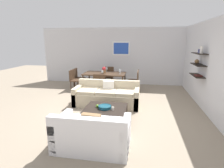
{
  "coord_description": "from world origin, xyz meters",
  "views": [
    {
      "loc": [
        1.16,
        -5.33,
        2.09
      ],
      "look_at": [
        0.19,
        0.2,
        0.75
      ],
      "focal_mm": 29.23,
      "sensor_mm": 36.0,
      "label": 1
    }
  ],
  "objects_px": {
    "apple_on_coffee_table": "(97,106)",
    "dining_chair_head": "(109,75)",
    "dining_chair_left_near": "(74,79)",
    "candle_jar": "(113,108)",
    "wine_glass_head": "(107,69)",
    "dining_chair_right_far": "(135,79)",
    "wine_glass_foot": "(102,72)",
    "coffee_table": "(106,115)",
    "decorative_bowl": "(105,107)",
    "wine_glass_right_far": "(121,71)",
    "wine_glass_right_near": "(120,71)",
    "dining_chair_left_far": "(78,77)",
    "loveseat_white": "(92,134)",
    "centerpiece_vase": "(104,70)",
    "dining_chair_foot": "(100,83)",
    "dining_chair_right_near": "(135,81)",
    "sofa_beige": "(107,96)",
    "dining_table": "(105,75)"
  },
  "relations": [
    {
      "from": "decorative_bowl",
      "to": "dining_chair_left_far",
      "type": "xyz_separation_m",
      "value": [
        -1.96,
        3.33,
        0.08
      ]
    },
    {
      "from": "dining_chair_right_near",
      "to": "wine_glass_right_near",
      "type": "relative_size",
      "value": 4.54
    },
    {
      "from": "dining_chair_left_far",
      "to": "dining_chair_head",
      "type": "xyz_separation_m",
      "value": [
        1.29,
        0.68,
        0.0
      ]
    },
    {
      "from": "dining_chair_right_far",
      "to": "wine_glass_right_far",
      "type": "bearing_deg",
      "value": -170.87
    },
    {
      "from": "loveseat_white",
      "to": "wine_glass_head",
      "type": "height_order",
      "value": "wine_glass_head"
    },
    {
      "from": "coffee_table",
      "to": "wine_glass_foot",
      "type": "xyz_separation_m",
      "value": [
        -0.68,
        2.63,
        0.69
      ]
    },
    {
      "from": "wine_glass_right_far",
      "to": "dining_table",
      "type": "bearing_deg",
      "value": -169.43
    },
    {
      "from": "centerpiece_vase",
      "to": "decorative_bowl",
      "type": "bearing_deg",
      "value": -77.39
    },
    {
      "from": "candle_jar",
      "to": "apple_on_coffee_table",
      "type": "height_order",
      "value": "same"
    },
    {
      "from": "apple_on_coffee_table",
      "to": "dining_chair_left_far",
      "type": "relative_size",
      "value": 0.09
    },
    {
      "from": "sofa_beige",
      "to": "loveseat_white",
      "type": "bearing_deg",
      "value": -85.04
    },
    {
      "from": "wine_glass_head",
      "to": "wine_glass_right_far",
      "type": "height_order",
      "value": "wine_glass_head"
    },
    {
      "from": "dining_chair_right_far",
      "to": "wine_glass_foot",
      "type": "xyz_separation_m",
      "value": [
        -1.29,
        -0.66,
        0.37
      ]
    },
    {
      "from": "decorative_bowl",
      "to": "dining_table",
      "type": "xyz_separation_m",
      "value": [
        -0.67,
        3.11,
        0.26
      ]
    },
    {
      "from": "loveseat_white",
      "to": "candle_jar",
      "type": "bearing_deg",
      "value": 78.84
    },
    {
      "from": "loveseat_white",
      "to": "centerpiece_vase",
      "type": "bearing_deg",
      "value": 99.19
    },
    {
      "from": "apple_on_coffee_table",
      "to": "dining_chair_head",
      "type": "relative_size",
      "value": 0.09
    },
    {
      "from": "dining_chair_left_far",
      "to": "dining_chair_foot",
      "type": "xyz_separation_m",
      "value": [
        1.29,
        -1.13,
        0.0
      ]
    },
    {
      "from": "decorative_bowl",
      "to": "wine_glass_right_near",
      "type": "bearing_deg",
      "value": 90.16
    },
    {
      "from": "sofa_beige",
      "to": "dining_chair_right_far",
      "type": "height_order",
      "value": "dining_chair_right_far"
    },
    {
      "from": "candle_jar",
      "to": "wine_glass_head",
      "type": "xyz_separation_m",
      "value": [
        -0.89,
        3.62,
        0.46
      ]
    },
    {
      "from": "loveseat_white",
      "to": "wine_glass_right_far",
      "type": "height_order",
      "value": "wine_glass_right_far"
    },
    {
      "from": "apple_on_coffee_table",
      "to": "dining_chair_left_near",
      "type": "relative_size",
      "value": 0.09
    },
    {
      "from": "dining_chair_right_far",
      "to": "dining_chair_foot",
      "type": "xyz_separation_m",
      "value": [
        -1.29,
        -1.13,
        0.0
      ]
    },
    {
      "from": "wine_glass_foot",
      "to": "centerpiece_vase",
      "type": "xyz_separation_m",
      "value": [
        -0.02,
        0.39,
        0.01
      ]
    },
    {
      "from": "loveseat_white",
      "to": "dining_chair_left_far",
      "type": "bearing_deg",
      "value": 113.42
    },
    {
      "from": "wine_glass_right_near",
      "to": "wine_glass_right_far",
      "type": "distance_m",
      "value": 0.25
    },
    {
      "from": "loveseat_white",
      "to": "wine_glass_right_far",
      "type": "relative_size",
      "value": 10.25
    },
    {
      "from": "loveseat_white",
      "to": "wine_glass_right_far",
      "type": "bearing_deg",
      "value": 90.15
    },
    {
      "from": "decorative_bowl",
      "to": "wine_glass_head",
      "type": "distance_m",
      "value": 3.64
    },
    {
      "from": "dining_chair_right_far",
      "to": "apple_on_coffee_table",
      "type": "bearing_deg",
      "value": -104.07
    },
    {
      "from": "decorative_bowl",
      "to": "wine_glass_right_near",
      "type": "xyz_separation_m",
      "value": [
        -0.01,
        2.99,
        0.47
      ]
    },
    {
      "from": "dining_chair_left_near",
      "to": "dining_chair_right_near",
      "type": "height_order",
      "value": "same"
    },
    {
      "from": "dining_chair_head",
      "to": "wine_glass_head",
      "type": "height_order",
      "value": "wine_glass_head"
    },
    {
      "from": "dining_chair_right_far",
      "to": "wine_glass_head",
      "type": "relative_size",
      "value": 4.91
    },
    {
      "from": "dining_chair_head",
      "to": "sofa_beige",
      "type": "bearing_deg",
      "value": -80.42
    },
    {
      "from": "wine_glass_right_far",
      "to": "dining_chair_right_far",
      "type": "bearing_deg",
      "value": 9.13
    },
    {
      "from": "candle_jar",
      "to": "wine_glass_head",
      "type": "distance_m",
      "value": 3.76
    },
    {
      "from": "dining_table",
      "to": "wine_glass_head",
      "type": "xyz_separation_m",
      "value": [
        -0.0,
        0.44,
        0.19
      ]
    },
    {
      "from": "dining_chair_right_far",
      "to": "dining_chair_head",
      "type": "xyz_separation_m",
      "value": [
        -1.29,
        0.68,
        0.0
      ]
    },
    {
      "from": "loveseat_white",
      "to": "wine_glass_head",
      "type": "relative_size",
      "value": 8.1
    },
    {
      "from": "decorative_bowl",
      "to": "dining_table",
      "type": "height_order",
      "value": "dining_table"
    },
    {
      "from": "wine_glass_right_near",
      "to": "wine_glass_foot",
      "type": "height_order",
      "value": "wine_glass_right_near"
    },
    {
      "from": "dining_chair_foot",
      "to": "dining_chair_left_far",
      "type": "bearing_deg",
      "value": 138.77
    },
    {
      "from": "dining_chair_right_near",
      "to": "centerpiece_vase",
      "type": "distance_m",
      "value": 1.37
    },
    {
      "from": "sofa_beige",
      "to": "dining_chair_left_near",
      "type": "distance_m",
      "value": 2.35
    },
    {
      "from": "coffee_table",
      "to": "centerpiece_vase",
      "type": "xyz_separation_m",
      "value": [
        -0.69,
        3.01,
        0.7
      ]
    },
    {
      "from": "apple_on_coffee_table",
      "to": "dining_chair_left_far",
      "type": "bearing_deg",
      "value": 117.95
    },
    {
      "from": "decorative_bowl",
      "to": "apple_on_coffee_table",
      "type": "relative_size",
      "value": 4.25
    },
    {
      "from": "coffee_table",
      "to": "decorative_bowl",
      "type": "distance_m",
      "value": 0.24
    }
  ]
}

